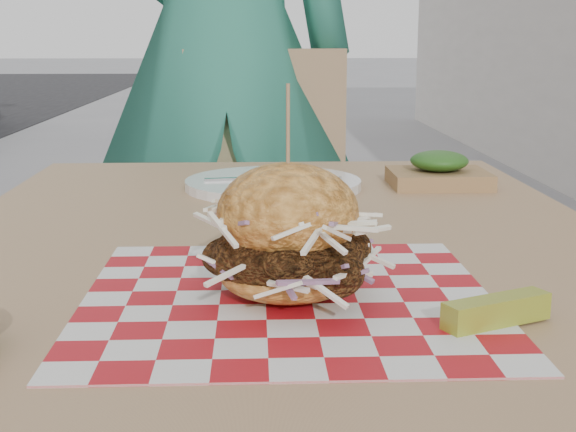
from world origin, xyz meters
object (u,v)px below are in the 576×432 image
at_px(diner, 222,49).
at_px(sandwich, 288,240).
at_px(patio_chair, 256,214).
at_px(patio_table, 280,307).

distance_m(diner, sandwich, 1.40).
xyz_separation_m(diner, patio_chair, (0.08, -0.14, -0.40)).
height_order(diner, patio_table, diner).
bearing_deg(patio_chair, diner, 106.52).
bearing_deg(patio_chair, patio_table, -103.55).
relative_size(diner, patio_table, 1.58).
bearing_deg(patio_chair, sandwich, -103.75).
relative_size(patio_table, patio_chair, 1.26).
bearing_deg(diner, patio_chair, 119.02).
distance_m(patio_table, patio_chair, 1.05).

